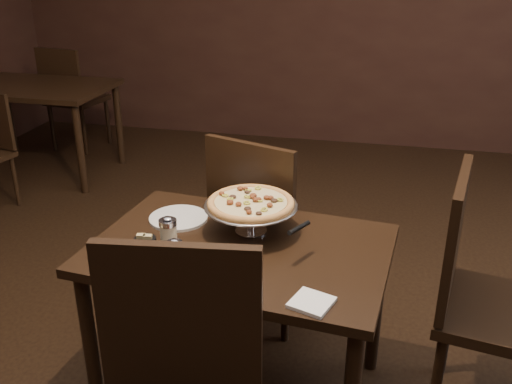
# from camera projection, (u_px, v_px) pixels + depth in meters

# --- Properties ---
(room) EXTENTS (6.04, 7.04, 2.84)m
(room) POSITION_uv_depth(u_px,v_px,m) (253.00, 58.00, 1.82)
(room) COLOR black
(room) RESTS_ON ground
(dining_table) EXTENTS (1.17, 0.85, 0.69)m
(dining_table) POSITION_uv_depth(u_px,v_px,m) (240.00, 266.00, 2.19)
(dining_table) COLOR black
(dining_table) RESTS_ON ground
(background_table) EXTENTS (1.16, 0.77, 0.72)m
(background_table) POSITION_uv_depth(u_px,v_px,m) (36.00, 97.00, 4.50)
(background_table) COLOR black
(background_table) RESTS_ON ground
(pizza_stand) EXTENTS (0.37, 0.37, 0.15)m
(pizza_stand) POSITION_uv_depth(u_px,v_px,m) (251.00, 203.00, 2.21)
(pizza_stand) COLOR #BABAC1
(pizza_stand) RESTS_ON dining_table
(parmesan_shaker) EXTENTS (0.07, 0.07, 0.12)m
(parmesan_shaker) POSITION_uv_depth(u_px,v_px,m) (168.00, 232.00, 2.13)
(parmesan_shaker) COLOR beige
(parmesan_shaker) RESTS_ON dining_table
(pepper_flake_shaker) EXTENTS (0.06, 0.06, 0.10)m
(pepper_flake_shaker) POSITION_uv_depth(u_px,v_px,m) (175.00, 252.00, 2.01)
(pepper_flake_shaker) COLOR maroon
(pepper_flake_shaker) RESTS_ON dining_table
(packet_caddy) EXTENTS (0.08, 0.08, 0.06)m
(packet_caddy) POSITION_uv_depth(u_px,v_px,m) (145.00, 244.00, 2.11)
(packet_caddy) COLOR black
(packet_caddy) RESTS_ON dining_table
(napkin_stack) EXTENTS (0.15, 0.15, 0.01)m
(napkin_stack) POSITION_uv_depth(u_px,v_px,m) (312.00, 303.00, 1.80)
(napkin_stack) COLOR white
(napkin_stack) RESTS_ON dining_table
(plate_left) EXTENTS (0.24, 0.24, 0.01)m
(plate_left) POSITION_uv_depth(u_px,v_px,m) (178.00, 218.00, 2.35)
(plate_left) COLOR silver
(plate_left) RESTS_ON dining_table
(plate_near) EXTENTS (0.26, 0.26, 0.01)m
(plate_near) POSITION_uv_depth(u_px,v_px,m) (202.00, 275.00, 1.94)
(plate_near) COLOR silver
(plate_near) RESTS_ON dining_table
(serving_spatula) EXTENTS (0.14, 0.14, 0.02)m
(serving_spatula) POSITION_uv_depth(u_px,v_px,m) (299.00, 228.00, 2.02)
(serving_spatula) COLOR #BABAC1
(serving_spatula) RESTS_ON pizza_stand
(chair_far) EXTENTS (0.57, 0.57, 0.96)m
(chair_far) POSITION_uv_depth(u_px,v_px,m) (264.00, 224.00, 2.69)
(chair_far) COLOR black
(chair_far) RESTS_ON ground
(chair_side) EXTENTS (0.54, 0.54, 1.00)m
(chair_side) POSITION_uv_depth(u_px,v_px,m) (484.00, 294.00, 2.11)
(chair_side) COLOR black
(chair_side) RESTS_ON ground
(bg_chair_far) EXTENTS (0.50, 0.50, 0.93)m
(bg_chair_far) POSITION_uv_depth(u_px,v_px,m) (71.00, 95.00, 5.08)
(bg_chair_far) COLOR black
(bg_chair_far) RESTS_ON ground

